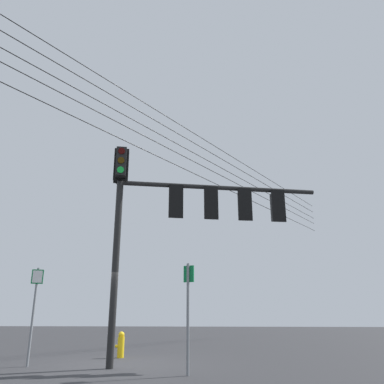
# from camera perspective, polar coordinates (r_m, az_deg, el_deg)

# --- Properties ---
(ground_plane) EXTENTS (60.00, 60.00, 0.00)m
(ground_plane) POSITION_cam_1_polar(r_m,az_deg,el_deg) (12.12, -11.06, -23.86)
(ground_plane) COLOR #2D2D30
(signal_mast_assembly) EXTENTS (6.34, 1.91, 6.25)m
(signal_mast_assembly) POSITION_cam_1_polar(r_m,az_deg,el_deg) (11.74, -1.95, -2.14)
(signal_mast_assembly) COLOR black
(signal_mast_assembly) RESTS_ON ground
(route_sign_primary) EXTENTS (0.27, 0.15, 2.61)m
(route_sign_primary) POSITION_cam_1_polar(r_m,az_deg,el_deg) (9.87, -0.58, -16.56)
(route_sign_primary) COLOR slate
(route_sign_primary) RESTS_ON ground
(fire_hydrant) EXTENTS (0.30, 0.22, 0.81)m
(fire_hydrant) POSITION_cam_1_polar(r_m,az_deg,el_deg) (13.80, -10.51, -21.38)
(fire_hydrant) COLOR yellow
(fire_hydrant) RESTS_ON ground
(route_sign_secondary) EXTENTS (0.31, 0.15, 2.67)m
(route_sign_secondary) POSITION_cam_1_polar(r_m,az_deg,el_deg) (12.27, -22.37, -15.22)
(route_sign_secondary) COLOR slate
(route_sign_secondary) RESTS_ON ground
(overhead_wire_span) EXTENTS (17.78, 28.41, 2.04)m
(overhead_wire_span) POSITION_cam_1_polar(r_m,az_deg,el_deg) (13.77, -5.47, 8.92)
(overhead_wire_span) COLOR black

